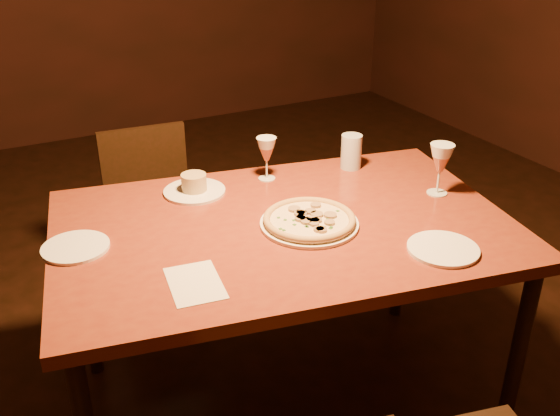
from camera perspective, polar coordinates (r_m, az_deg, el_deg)
name	(u,v)px	position (r m, az deg, el deg)	size (l,w,h in m)	color
dining_table	(284,241)	(2.06, 0.33, -3.06)	(1.62, 1.20, 0.79)	maroon
chair_far	(153,209)	(2.91, -11.50, -0.10)	(0.42, 0.42, 0.81)	black
pizza_plate	(309,220)	(2.01, 2.70, -1.12)	(0.32, 0.32, 0.03)	white
ramekin_saucer	(194,187)	(2.25, -7.85, 1.94)	(0.22, 0.22, 0.07)	white
wine_glass_far	(267,159)	(2.32, -1.23, 4.54)	(0.07, 0.07, 0.16)	#B6674C
wine_glass_right	(440,169)	(2.26, 14.40, 3.44)	(0.08, 0.08, 0.19)	#B6674C
water_tumbler	(351,152)	(2.44, 6.53, 5.14)	(0.08, 0.08, 0.13)	#B4BCC5
side_plate_left	(76,247)	(1.98, -18.19, -3.43)	(0.20, 0.20, 0.01)	white
side_plate_near	(443,249)	(1.94, 14.68, -3.63)	(0.21, 0.21, 0.01)	white
menu_card	(195,283)	(1.74, -7.78, -6.81)	(0.14, 0.21, 0.00)	silver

